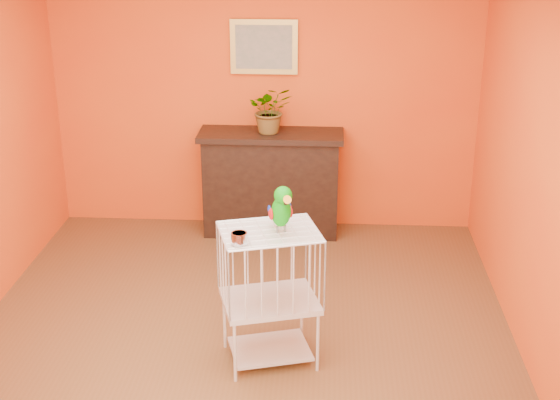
{
  "coord_description": "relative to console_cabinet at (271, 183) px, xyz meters",
  "views": [
    {
      "loc": [
        0.59,
        -4.91,
        3.02
      ],
      "look_at": [
        0.3,
        -0.27,
        1.22
      ],
      "focal_mm": 50.0,
      "sensor_mm": 36.0,
      "label": 1
    }
  ],
  "objects": [
    {
      "name": "potted_plant",
      "position": [
        -0.0,
        0.01,
        0.67
      ],
      "size": [
        0.47,
        0.5,
        0.34
      ],
      "primitive_type": "imported",
      "rotation": [
        0.0,
        0.0,
        0.2
      ],
      "color": "#26722D",
      "rests_on": "console_cabinet"
    },
    {
      "name": "room_shell",
      "position": [
        -0.07,
        -2.02,
        1.08
      ],
      "size": [
        4.5,
        4.5,
        4.5
      ],
      "color": "#DD5414",
      "rests_on": "ground"
    },
    {
      "name": "console_cabinet",
      "position": [
        0.0,
        0.0,
        0.0
      ],
      "size": [
        1.34,
        0.48,
        1.0
      ],
      "color": "black",
      "rests_on": "ground"
    },
    {
      "name": "parrot",
      "position": [
        0.23,
        -2.25,
        0.65
      ],
      "size": [
        0.19,
        0.3,
        0.33
      ],
      "rotation": [
        0.0,
        0.0,
        0.4
      ],
      "color": "#59544C",
      "rests_on": "birdcage"
    },
    {
      "name": "ground",
      "position": [
        -0.07,
        -2.02,
        -0.5
      ],
      "size": [
        4.5,
        4.5,
        0.0
      ],
      "primitive_type": "plane",
      "color": "brown",
      "rests_on": "ground"
    },
    {
      "name": "birdcage",
      "position": [
        0.15,
        -2.23,
        0.01
      ],
      "size": [
        0.74,
        0.64,
        0.97
      ],
      "rotation": [
        0.0,
        0.0,
        0.29
      ],
      "color": "beige",
      "rests_on": "ground"
    },
    {
      "name": "feed_cup",
      "position": [
        -0.02,
        -2.45,
        0.52
      ],
      "size": [
        0.11,
        0.11,
        0.07
      ],
      "primitive_type": "cylinder",
      "color": "silver",
      "rests_on": "birdcage"
    },
    {
      "name": "framed_picture",
      "position": [
        -0.07,
        0.2,
        1.25
      ],
      "size": [
        0.62,
        0.04,
        0.5
      ],
      "color": "gold",
      "rests_on": "room_shell"
    }
  ]
}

